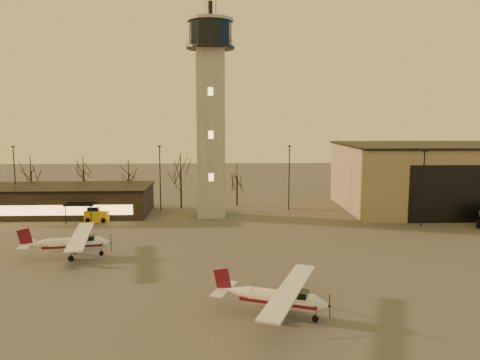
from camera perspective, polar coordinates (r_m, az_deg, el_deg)
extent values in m
plane|color=#454340|center=(40.55, -4.31, -13.22)|extent=(220.00, 220.00, 0.00)
cube|color=gray|center=(67.93, -3.54, 5.58)|extent=(4.00, 4.00, 24.00)
cylinder|color=black|center=(68.58, -3.62, 15.78)|extent=(6.80, 6.80, 0.30)
cylinder|color=black|center=(68.87, -3.64, 17.30)|extent=(6.00, 6.00, 3.40)
cylinder|color=gray|center=(69.22, -3.65, 18.85)|extent=(6.60, 6.60, 0.40)
cylinder|color=black|center=(69.50, -3.66, 19.98)|extent=(0.70, 0.70, 2.40)
cube|color=#8D7A5C|center=(80.30, 23.20, 0.28)|extent=(30.00, 20.00, 10.00)
cube|color=black|center=(79.86, 23.40, 3.94)|extent=(30.60, 20.60, 0.30)
cube|color=black|center=(71.61, 26.59, -1.55)|extent=(18.00, 0.10, 8.00)
cube|color=black|center=(74.74, -20.57, -2.42)|extent=(25.00, 10.00, 4.00)
cube|color=black|center=(74.42, -20.64, -0.79)|extent=(25.40, 10.40, 0.30)
cube|color=#FAB157|center=(70.15, -21.83, -3.45)|extent=(22.00, 0.08, 1.40)
cube|color=black|center=(67.81, -18.95, -2.82)|extent=(4.00, 2.00, 0.20)
cylinder|color=black|center=(79.02, -25.73, 0.03)|extent=(0.16, 0.16, 10.00)
cube|color=black|center=(78.58, -25.95, 3.68)|extent=(0.50, 0.25, 0.18)
cylinder|color=black|center=(73.10, -9.71, 0.12)|extent=(0.16, 0.16, 10.00)
cube|color=black|center=(72.63, -9.80, 4.07)|extent=(0.50, 0.25, 0.18)
cylinder|color=black|center=(73.25, 6.00, 0.21)|extent=(0.16, 0.16, 10.00)
cube|color=black|center=(72.78, 6.06, 4.15)|extent=(0.50, 0.25, 0.18)
cylinder|color=black|center=(66.17, 21.39, -1.08)|extent=(0.16, 0.16, 10.00)
cube|color=black|center=(65.64, 21.60, 3.28)|extent=(0.50, 0.25, 0.18)
cylinder|color=black|center=(84.78, -24.05, -0.86)|extent=(0.28, 0.28, 5.74)
cylinder|color=black|center=(80.27, -13.37, -1.02)|extent=(0.28, 0.28, 5.25)
cylinder|color=black|center=(75.02, -7.21, -1.12)|extent=(0.28, 0.28, 6.16)
cylinder|color=black|center=(76.85, -0.37, -1.30)|extent=(0.28, 0.28, 4.97)
cylinder|color=black|center=(84.05, -18.48, -0.71)|extent=(0.28, 0.28, 5.60)
cylinder|color=silver|center=(35.06, 5.17, -14.35)|extent=(5.01, 3.06, 1.37)
cone|color=silver|center=(34.54, 9.91, -14.78)|extent=(1.36, 1.56, 1.31)
cone|color=silver|center=(35.97, -0.52, -13.46)|extent=(2.78, 2.01, 1.16)
cube|color=black|center=(34.66, 6.92, -13.79)|extent=(1.88, 1.61, 0.74)
cube|color=#530B1D|center=(35.13, 4.83, -14.39)|extent=(5.81, 3.41, 0.23)
cube|color=silver|center=(34.65, 6.06, -13.18)|extent=(5.73, 11.35, 0.15)
cube|color=silver|center=(36.24, -1.97, -13.12)|extent=(2.16, 3.58, 0.08)
cube|color=#530B1D|center=(36.02, -2.13, -12.01)|extent=(1.39, 0.62, 1.79)
cylinder|color=silver|center=(51.80, -19.41, -7.40)|extent=(5.23, 2.28, 1.43)
cone|color=silver|center=(51.50, -16.11, -7.35)|extent=(1.21, 1.51, 1.36)
cone|color=silver|center=(52.36, -23.51, -7.25)|extent=(2.81, 1.65, 1.21)
cube|color=black|center=(51.54, -18.22, -6.85)|extent=(1.82, 1.42, 0.77)
cube|color=#510B16|center=(51.84, -19.65, -7.46)|extent=(6.10, 2.48, 0.24)
cube|color=silver|center=(51.52, -18.85, -6.47)|extent=(3.72, 12.19, 0.15)
cube|color=silver|center=(52.54, -24.58, -7.14)|extent=(1.60, 3.74, 0.09)
cube|color=#510B16|center=(52.38, -24.75, -6.33)|extent=(1.52, 0.35, 1.86)
cube|color=yellow|center=(68.53, -16.95, -4.19)|extent=(3.44, 2.05, 1.54)
cube|color=black|center=(68.51, -17.33, -3.46)|extent=(1.67, 1.67, 0.88)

